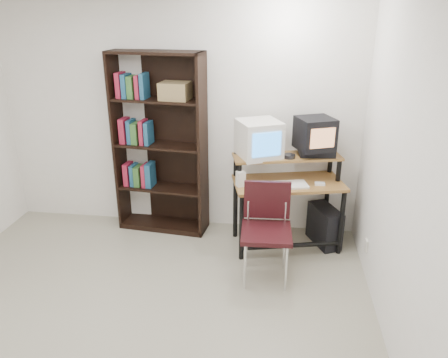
# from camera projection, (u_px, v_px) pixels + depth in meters

# --- Properties ---
(floor) EXTENTS (4.00, 4.00, 0.01)m
(floor) POSITION_uv_depth(u_px,v_px,m) (127.00, 336.00, 3.45)
(floor) COLOR #A39D87
(floor) RESTS_ON ground
(back_wall) EXTENTS (4.00, 0.01, 2.60)m
(back_wall) POSITION_uv_depth(u_px,v_px,m) (178.00, 115.00, 4.81)
(back_wall) COLOR white
(back_wall) RESTS_ON floor
(right_wall) EXTENTS (0.01, 4.00, 2.60)m
(right_wall) POSITION_uv_depth(u_px,v_px,m) (419.00, 199.00, 2.72)
(right_wall) COLOR white
(right_wall) RESTS_ON floor
(computer_desk) EXTENTS (1.21, 0.80, 0.98)m
(computer_desk) POSITION_uv_depth(u_px,v_px,m) (288.00, 186.00, 4.54)
(computer_desk) COLOR olive
(computer_desk) RESTS_ON floor
(crt_monitor) EXTENTS (0.53, 0.53, 0.38)m
(crt_monitor) POSITION_uv_depth(u_px,v_px,m) (259.00, 139.00, 4.45)
(crt_monitor) COLOR white
(crt_monitor) RESTS_ON computer_desk
(vcr) EXTENTS (0.38, 0.29, 0.08)m
(vcr) POSITION_uv_depth(u_px,v_px,m) (316.00, 152.00, 4.53)
(vcr) COLOR black
(vcr) RESTS_ON computer_desk
(crt_tv) EXTENTS (0.45, 0.44, 0.33)m
(crt_tv) POSITION_uv_depth(u_px,v_px,m) (315.00, 134.00, 4.44)
(crt_tv) COLOR black
(crt_tv) RESTS_ON vcr
(cd_spindle) EXTENTS (0.15, 0.15, 0.05)m
(cd_spindle) POSITION_uv_depth(u_px,v_px,m) (289.00, 157.00, 4.44)
(cd_spindle) COLOR #26262B
(cd_spindle) RESTS_ON computer_desk
(keyboard) EXTENTS (0.51, 0.32, 0.03)m
(keyboard) POSITION_uv_depth(u_px,v_px,m) (284.00, 186.00, 4.39)
(keyboard) COLOR white
(keyboard) RESTS_ON computer_desk
(mousepad) EXTENTS (0.22, 0.18, 0.01)m
(mousepad) POSITION_uv_depth(u_px,v_px,m) (321.00, 186.00, 4.42)
(mousepad) COLOR black
(mousepad) RESTS_ON computer_desk
(mouse) EXTENTS (0.10, 0.06, 0.03)m
(mouse) POSITION_uv_depth(u_px,v_px,m) (320.00, 184.00, 4.42)
(mouse) COLOR white
(mouse) RESTS_ON mousepad
(desk_speaker) EXTENTS (0.11, 0.10, 0.17)m
(desk_speaker) POSITION_uv_depth(u_px,v_px,m) (241.00, 180.00, 4.36)
(desk_speaker) COLOR white
(desk_speaker) RESTS_ON computer_desk
(pc_tower) EXTENTS (0.37, 0.49, 0.42)m
(pc_tower) POSITION_uv_depth(u_px,v_px,m) (324.00, 226.00, 4.72)
(pc_tower) COLOR black
(pc_tower) RESTS_ON floor
(school_chair) EXTENTS (0.48, 0.48, 0.91)m
(school_chair) POSITION_uv_depth(u_px,v_px,m) (267.00, 221.00, 4.04)
(school_chair) COLOR black
(school_chair) RESTS_ON floor
(bookshelf) EXTENTS (1.03, 0.44, 2.00)m
(bookshelf) POSITION_uv_depth(u_px,v_px,m) (161.00, 143.00, 4.80)
(bookshelf) COLOR black
(bookshelf) RESTS_ON floor
(wall_outlet) EXTENTS (0.02, 0.08, 0.12)m
(wall_outlet) POSITION_uv_depth(u_px,v_px,m) (366.00, 245.00, 4.15)
(wall_outlet) COLOR beige
(wall_outlet) RESTS_ON right_wall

